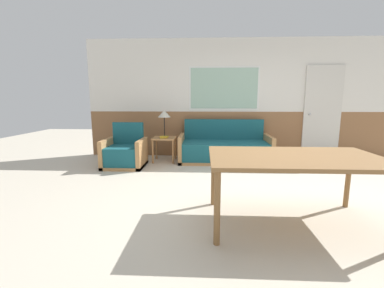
{
  "coord_description": "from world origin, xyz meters",
  "views": [
    {
      "loc": [
        -0.89,
        -3.44,
        1.33
      ],
      "look_at": [
        -1.1,
        0.95,
        0.57
      ],
      "focal_mm": 24.0,
      "sensor_mm": 36.0,
      "label": 1
    }
  ],
  "objects_px": {
    "side_table": "(164,142)",
    "couch": "(224,149)",
    "dining_table": "(295,162)",
    "armchair": "(125,154)",
    "table_lamp": "(164,115)"
  },
  "relations": [
    {
      "from": "side_table",
      "to": "couch",
      "type": "bearing_deg",
      "value": 2.46
    },
    {
      "from": "side_table",
      "to": "dining_table",
      "type": "distance_m",
      "value": 3.35
    },
    {
      "from": "armchair",
      "to": "side_table",
      "type": "relative_size",
      "value": 1.65
    },
    {
      "from": "couch",
      "to": "dining_table",
      "type": "height_order",
      "value": "couch"
    },
    {
      "from": "side_table",
      "to": "table_lamp",
      "type": "xyz_separation_m",
      "value": [
        -0.0,
        0.09,
        0.58
      ]
    },
    {
      "from": "couch",
      "to": "armchair",
      "type": "height_order",
      "value": "couch"
    },
    {
      "from": "side_table",
      "to": "dining_table",
      "type": "bearing_deg",
      "value": -56.93
    },
    {
      "from": "armchair",
      "to": "table_lamp",
      "type": "xyz_separation_m",
      "value": [
        0.72,
        0.58,
        0.75
      ]
    },
    {
      "from": "dining_table",
      "to": "armchair",
      "type": "bearing_deg",
      "value": 137.86
    },
    {
      "from": "side_table",
      "to": "table_lamp",
      "type": "bearing_deg",
      "value": 91.61
    },
    {
      "from": "armchair",
      "to": "table_lamp",
      "type": "bearing_deg",
      "value": 32.05
    },
    {
      "from": "dining_table",
      "to": "side_table",
      "type": "bearing_deg",
      "value": 123.07
    },
    {
      "from": "armchair",
      "to": "side_table",
      "type": "distance_m",
      "value": 0.89
    },
    {
      "from": "side_table",
      "to": "dining_table",
      "type": "relative_size",
      "value": 0.29
    },
    {
      "from": "armchair",
      "to": "table_lamp",
      "type": "relative_size",
      "value": 1.48
    }
  ]
}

